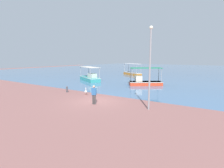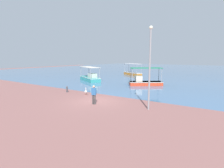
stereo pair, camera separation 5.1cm
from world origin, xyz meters
The scene contains 9 objects.
ground centered at (0.00, 0.00, 0.00)m, with size 120.00×120.00×0.00m, color #8E5B56.
harbor_water centered at (0.00, 48.00, 0.00)m, with size 110.00×90.00×0.00m, color #4D739D.
fishing_boat_far_right centered at (0.05, 11.71, 0.56)m, with size 4.94×4.17×2.60m.
fishing_boat_outer centered at (-9.98, 10.96, 0.58)m, with size 6.00×4.48×2.45m.
fishing_boat_near_left centered at (-8.47, 24.49, 0.52)m, with size 5.85×4.34×2.69m.
pelican centered at (-2.66, 1.69, 0.38)m, with size 0.59×0.70×0.80m.
lamp_post centered at (5.22, 0.31, 3.59)m, with size 0.28×0.28×6.45m.
mooring_bollard centered at (-5.58, 1.61, 0.40)m, with size 0.22×0.22×0.74m.
fisherman_standing centered at (0.58, -0.83, 0.91)m, with size 0.45×0.36×1.69m.
Camera 1 is at (10.19, -12.55, 4.11)m, focal length 28.00 mm.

